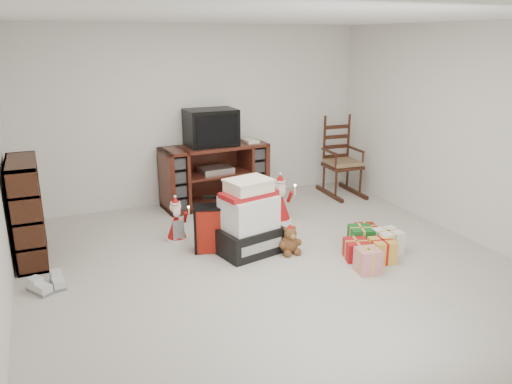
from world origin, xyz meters
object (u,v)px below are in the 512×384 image
santa_figurine (280,203)px  sneaker_pair (49,285)px  bookshelf (27,213)px  crt_television (211,127)px  red_suitcase (214,228)px  gift_cluster (370,245)px  rocking_chair (340,167)px  mrs_claus_figurine (176,223)px  teddy_bear (289,241)px  gift_pile (249,222)px  tv_stand (215,175)px

santa_figurine → sneaker_pair: size_ratio=1.71×
bookshelf → crt_television: bearing=23.0°
red_suitcase → gift_cluster: (1.55, -0.80, -0.15)m
rocking_chair → mrs_claus_figurine: rocking_chair is taller
santa_figurine → mrs_claus_figurine: size_ratio=1.19×
santa_figurine → teddy_bear: bearing=-110.0°
teddy_bear → crt_television: size_ratio=0.45×
teddy_bear → gift_cluster: 0.90m
rocking_chair → gift_cluster: size_ratio=1.25×
santa_figurine → mrs_claus_figurine: santa_figurine is taller
sneaker_pair → rocking_chair: bearing=-2.3°
crt_television → rocking_chair: bearing=-9.6°
gift_pile → santa_figurine: size_ratio=1.29×
bookshelf → sneaker_pair: bearing=-80.6°
mrs_claus_figurine → bookshelf: bearing=175.8°
gift_pile → crt_television: (0.19, 1.82, 0.75)m
crt_television → mrs_claus_figurine: bearing=-127.3°
teddy_bear → sneaker_pair: teddy_bear is taller
bookshelf → gift_cluster: 3.73m
gift_pile → red_suitcase: gift_pile is taller
tv_stand → gift_pile: (-0.22, -1.79, -0.07)m
teddy_bear → mrs_claus_figurine: (-1.06, 0.87, 0.07)m
mrs_claus_figurine → gift_cluster: (1.86, -1.28, -0.09)m
tv_stand → sneaker_pair: bearing=-146.7°
crt_television → teddy_bear: bearing=-84.8°
santa_figurine → mrs_claus_figurine: bearing=-176.6°
tv_stand → sneaker_pair: tv_stand is taller
mrs_claus_figurine → teddy_bear: bearing=-39.5°
bookshelf → red_suitcase: 2.00m
santa_figurine → crt_television: size_ratio=0.93×
santa_figurine → tv_stand: bearing=117.4°
gift_pile → teddy_bear: gift_pile is taller
santa_figurine → mrs_claus_figurine: 1.41m
rocking_chair → crt_television: (-1.97, 0.30, 0.69)m
tv_stand → teddy_bear: 2.02m
sneaker_pair → gift_cluster: gift_cluster is taller
rocking_chair → teddy_bear: bearing=-132.7°
santa_figurine → sneaker_pair: 2.97m
teddy_bear → gift_cluster: teddy_bear is taller
sneaker_pair → gift_cluster: 3.35m
tv_stand → crt_television: bearing=133.5°
mrs_claus_figurine → gift_cluster: size_ratio=0.55×
bookshelf → red_suitcase: bearing=-17.3°
gift_pile → teddy_bear: 0.51m
crt_television → red_suitcase: bearing=-109.1°
bookshelf → santa_figurine: bearing=-0.6°
bookshelf → rocking_chair: (4.39, 0.73, -0.11)m
gift_pile → teddy_bear: bearing=-38.4°
mrs_claus_figurine → gift_cluster: 2.25m
gift_pile → sneaker_pair: size_ratio=2.20×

